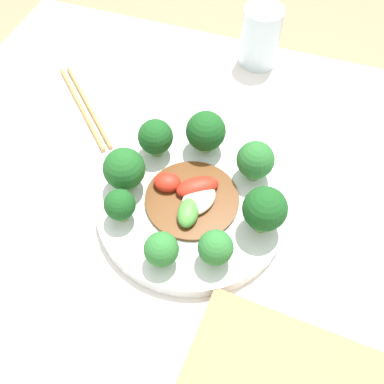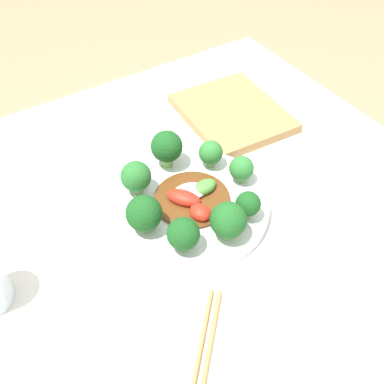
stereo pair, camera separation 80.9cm
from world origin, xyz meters
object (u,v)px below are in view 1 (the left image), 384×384
at_px(broccoli_east, 265,209).
at_px(plate, 192,205).
at_px(broccoli_north, 207,132).
at_px(drinking_glass, 261,37).
at_px(broccoli_southwest, 120,205).
at_px(broccoli_southeast, 216,248).
at_px(chopsticks, 85,107).
at_px(broccoli_northeast, 255,160).
at_px(stirfry_center, 191,197).
at_px(broccoli_northwest, 155,137).
at_px(broccoli_south, 161,250).
at_px(broccoli_west, 124,169).

bearing_deg(broccoli_east, plate, 174.10).
xyz_separation_m(broccoli_north, drinking_glass, (0.02, 0.24, -0.01)).
relative_size(broccoli_southwest, broccoli_southeast, 0.98).
height_order(plate, chopsticks, plate).
bearing_deg(plate, broccoli_northeast, 44.86).
height_order(broccoli_southeast, drinking_glass, drinking_glass).
bearing_deg(broccoli_east, broccoli_northeast, 111.60).
bearing_deg(broccoli_southeast, chopsticks, 144.43).
height_order(stirfry_center, drinking_glass, drinking_glass).
bearing_deg(broccoli_northwest, stirfry_center, -40.61).
distance_m(broccoli_southeast, broccoli_east, 0.08).
height_order(plate, broccoli_northwest, broccoli_northwest).
bearing_deg(broccoli_south, broccoli_northwest, 113.75).
distance_m(broccoli_southeast, drinking_glass, 0.42).
bearing_deg(chopsticks, broccoli_southwest, -50.46).
bearing_deg(broccoli_southwest, broccoli_south, -29.81).
relative_size(plate, broccoli_northwest, 4.44).
xyz_separation_m(broccoli_southeast, chopsticks, (-0.29, 0.21, -0.05)).
bearing_deg(chopsticks, plate, -29.45).
xyz_separation_m(broccoli_east, broccoli_north, (-0.11, 0.11, -0.01)).
height_order(plate, broccoli_south, broccoli_south).
bearing_deg(broccoli_northeast, broccoli_southeast, -95.00).
distance_m(broccoli_south, broccoli_northeast, 0.18).
xyz_separation_m(broccoli_southeast, drinking_glass, (-0.05, 0.41, 0.00)).
distance_m(broccoli_southwest, broccoli_northeast, 0.19).
height_order(broccoli_northeast, chopsticks, broccoli_northeast).
bearing_deg(broccoli_northeast, stirfry_center, -135.87).
xyz_separation_m(broccoli_northeast, drinking_glass, (-0.06, 0.27, -0.00)).
relative_size(broccoli_east, broccoli_northwest, 1.20).
relative_size(broccoli_west, broccoli_northwest, 1.12).
distance_m(broccoli_southeast, broccoli_north, 0.18).
height_order(broccoli_south, broccoli_southwest, same).
bearing_deg(broccoli_northwest, broccoli_east, -23.00).
distance_m(broccoli_north, chopsticks, 0.23).
height_order(broccoli_southeast, broccoli_east, broccoli_east).
xyz_separation_m(broccoli_north, chopsticks, (-0.22, 0.04, -0.05)).
bearing_deg(chopsticks, drinking_glass, 40.90).
distance_m(broccoli_north, stirfry_center, 0.10).
distance_m(broccoli_northeast, broccoli_west, 0.18).
bearing_deg(broccoli_south, plate, 86.76).
relative_size(broccoli_southeast, stirfry_center, 0.41).
bearing_deg(broccoli_west, broccoli_east, -1.43).
bearing_deg(broccoli_southwest, broccoli_northwest, 89.13).
distance_m(plate, broccoli_southwest, 0.10).
distance_m(broccoli_southwest, stirfry_center, 0.10).
height_order(broccoli_west, stirfry_center, broccoli_west).
distance_m(broccoli_northeast, broccoli_southeast, 0.14).
height_order(broccoli_southwest, broccoli_east, broccoli_east).
bearing_deg(broccoli_southwest, stirfry_center, 35.94).
relative_size(broccoli_east, broccoli_west, 1.07).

